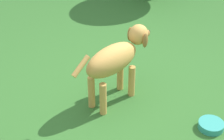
{
  "coord_description": "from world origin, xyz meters",
  "views": [
    {
      "loc": [
        2.61,
        -1.15,
        2.12
      ],
      "look_at": [
        0.07,
        -0.07,
        0.34
      ],
      "focal_mm": 58.31,
      "sensor_mm": 36.0,
      "label": 1
    }
  ],
  "objects": [
    {
      "name": "ground",
      "position": [
        0.0,
        0.0,
        0.0
      ],
      "size": [
        14.0,
        14.0,
        0.0
      ],
      "primitive_type": "plane",
      "color": "#2D6026"
    },
    {
      "name": "dog",
      "position": [
        0.04,
        -0.02,
        0.44
      ],
      "size": [
        0.48,
        0.92,
        0.67
      ],
      "rotation": [
        0.0,
        0.0,
        1.98
      ],
      "color": "#C69347",
      "rests_on": "ground"
    },
    {
      "name": "tennis_ball_2",
      "position": [
        -0.68,
        0.27,
        0.03
      ],
      "size": [
        0.07,
        0.07,
        0.07
      ],
      "primitive_type": "sphere",
      "color": "#CAE331",
      "rests_on": "ground"
    },
    {
      "name": "water_bowl",
      "position": [
        0.76,
        0.56,
        0.03
      ],
      "size": [
        0.22,
        0.22,
        0.06
      ],
      "primitive_type": "cylinder",
      "color": "teal",
      "rests_on": "ground"
    }
  ]
}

